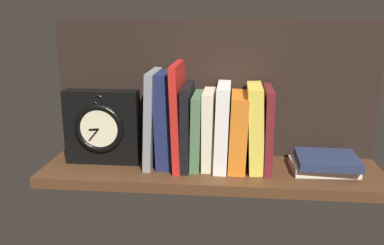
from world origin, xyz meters
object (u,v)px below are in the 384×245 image
book_gray_chess (153,118)px  book_yellow_seinlanguage (255,127)px  book_cream_twain (209,129)px  book_red_requiem (179,115)px  book_black_skeptic (187,126)px  book_orange_pandolfini (238,131)px  book_stack_side (325,163)px  book_navy_bierce (166,119)px  book_maroon_dawkins (267,128)px  book_white_catcher (222,126)px  book_green_romantic (197,130)px  framed_clock (102,127)px

book_gray_chess → book_yellow_seinlanguage: book_gray_chess is taller
book_cream_twain → book_red_requiem: bearing=180.0°
book_black_skeptic → book_cream_twain: size_ratio=1.07×
book_orange_pandolfini → book_stack_side: (21.14, -1.55, -7.07)cm
book_navy_bierce → book_yellow_seinlanguage: book_navy_bierce is taller
book_cream_twain → book_stack_side: bearing=-3.1°
book_maroon_dawkins → book_white_catcher: bearing=180.0°
book_orange_pandolfini → book_yellow_seinlanguage: 4.23cm
book_gray_chess → book_red_requiem: bearing=0.0°
book_black_skeptic → book_orange_pandolfini: book_black_skeptic is taller
book_red_requiem → book_black_skeptic: (2.19, 0.00, -2.62)cm
book_red_requiem → book_cream_twain: 8.22cm
book_red_requiem → book_yellow_seinlanguage: bearing=0.0°
book_gray_chess → book_navy_bierce: size_ratio=1.01×
book_red_requiem → book_yellow_seinlanguage: (18.83, 0.00, -2.53)cm
book_orange_pandolfini → book_black_skeptic: bearing=180.0°
book_green_romantic → book_yellow_seinlanguage: size_ratio=0.89×
book_navy_bierce → book_stack_side: size_ratio=1.48×
book_red_requiem → book_green_romantic: (4.65, 0.00, -3.70)cm
book_red_requiem → book_white_catcher: (10.83, 0.00, -2.50)cm
book_green_romantic → book_maroon_dawkins: book_maroon_dawkins is taller
book_white_catcher → book_yellow_seinlanguage: 8.01cm
book_gray_chess → book_maroon_dawkins: bearing=0.0°
book_orange_pandolfini → book_green_romantic: bearing=180.0°
book_cream_twain → book_white_catcher: size_ratio=0.92×
book_green_romantic → book_white_catcher: bearing=0.0°
book_stack_side → book_black_skeptic: bearing=177.4°
book_orange_pandolfini → book_stack_side: bearing=-4.2°
book_maroon_dawkins → book_navy_bierce: bearing=180.0°
book_green_romantic → book_cream_twain: size_ratio=0.96×
framed_clock → book_gray_chess: bearing=4.0°
book_orange_pandolfini → book_stack_side: size_ratio=1.16×
book_black_skeptic → book_green_romantic: 2.69cm
book_white_catcher → framed_clock: bearing=-178.3°
book_gray_chess → book_red_requiem: 6.57cm
book_gray_chess → book_navy_bierce: bearing=0.0°
book_black_skeptic → book_red_requiem: bearing=180.0°
book_navy_bierce → book_cream_twain: bearing=0.0°
book_navy_bierce → book_maroon_dawkins: 25.05cm
book_navy_bierce → framed_clock: (-16.11, -0.89, -2.28)cm
book_stack_side → book_green_romantic: bearing=177.2°
book_stack_side → book_white_catcher: bearing=176.5°
framed_clock → book_stack_side: framed_clock is taller
book_red_requiem → framed_clock: (-19.31, -0.89, -3.38)cm
book_navy_bierce → book_gray_chess: bearing=180.0°
book_green_romantic → book_gray_chess: bearing=180.0°
book_red_requiem → book_orange_pandolfini: size_ratio=1.40×
book_red_requiem → book_green_romantic: book_red_requiem is taller
book_white_catcher → book_green_romantic: bearing=180.0°
book_gray_chess → book_red_requiem: book_red_requiem is taller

